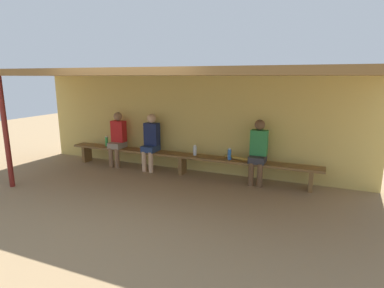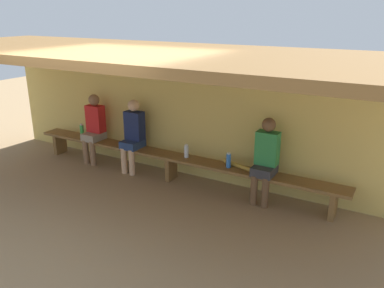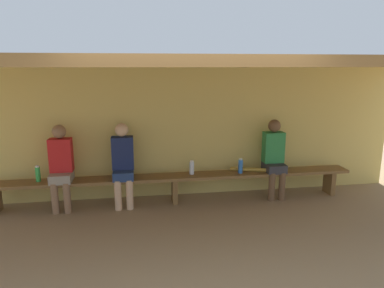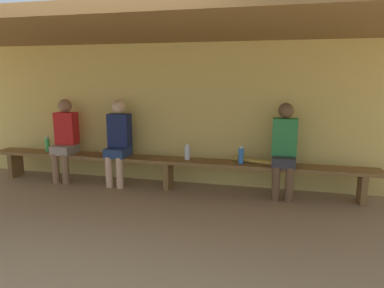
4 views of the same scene
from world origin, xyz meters
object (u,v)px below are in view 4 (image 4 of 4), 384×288
Objects in this scene: player_near_post at (118,139)px; water_bottle_clear at (187,152)px; bench at (168,163)px; water_bottle_blue at (47,144)px; water_bottle_orange at (241,155)px; player_in_red at (284,147)px; baseball_bat at (260,162)px; player_in_white at (65,137)px.

water_bottle_clear is at bearing 1.44° from player_near_post.
bench is 2.12m from water_bottle_blue.
bench is at bearing -0.73° from water_bottle_blue.
player_near_post is 1.93m from water_bottle_orange.
baseball_bat is (-0.32, -0.00, -0.24)m from player_in_red.
player_in_white is 0.39m from water_bottle_blue.
bench is 23.69× the size of water_bottle_blue.
bench is 4.49× the size of player_in_white.
player_near_post is 5.74× the size of water_bottle_clear.
bench is at bearing -0.22° from player_near_post.
water_bottle_orange is at bearing -0.94° from player_near_post.
water_bottle_orange is at bearing -1.48° from bench.
player_in_white is 5.32× the size of water_bottle_orange.
player_near_post is 5.32× the size of water_bottle_orange.
player_in_white reaches higher than baseball_bat.
player_in_white is at bearing 179.37° from water_bottle_orange.
player_near_post is 2.52m from player_in_red.
water_bottle_clear is at bearing 178.87° from player_in_red.
player_near_post is 0.94m from player_in_white.
player_in_white is 2.06m from water_bottle_clear.
water_bottle_blue is at bearing 176.19° from player_in_white.
player_in_red is 1.57× the size of baseball_bat.
water_bottle_clear reaches higher than bench.
baseball_bat is at bearing -0.08° from player_near_post.
player_in_red is at bearing -0.36° from water_bottle_blue.
water_bottle_clear is (-1.41, 0.03, -0.16)m from player_in_red.
water_bottle_blue is (-2.11, 0.03, 0.19)m from bench.
player_in_red is at bearing 0.00° from player_near_post.
player_in_red is 5.27× the size of water_bottle_blue.
player_in_red is (1.70, 0.00, 0.34)m from bench.
water_bottle_orange reaches higher than baseball_bat.
water_bottle_blue is at bearing 178.95° from player_near_post.
water_bottle_orange is at bearing -0.63° from player_in_white.
baseball_bat is (2.19, -0.00, -0.24)m from player_near_post.
player_near_post reaches higher than water_bottle_blue.
player_in_white is 3.14m from baseball_bat.
baseball_bat is (1.38, -0.00, 0.11)m from bench.
water_bottle_blue is 2.41m from water_bottle_clear.
player_near_post and player_in_red have the same top height.
water_bottle_orange is (-0.59, -0.03, -0.15)m from player_in_red.
bench is at bearing -163.75° from baseball_bat.
player_in_red is 0.61m from water_bottle_orange.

